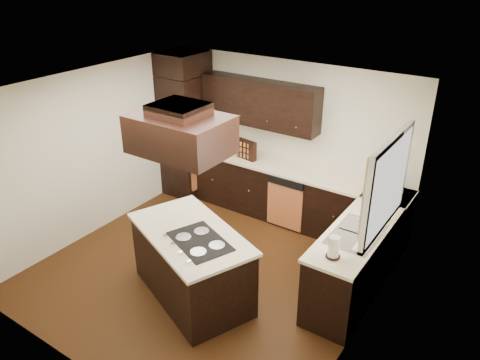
% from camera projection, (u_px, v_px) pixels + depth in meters
% --- Properties ---
extents(floor, '(4.20, 4.20, 0.02)m').
position_uv_depth(floor, '(210.00, 270.00, 6.44)').
color(floor, '#553013').
rests_on(floor, ground).
extents(ceiling, '(4.20, 4.20, 0.02)m').
position_uv_depth(ceiling, '(203.00, 90.00, 5.34)').
color(ceiling, white).
rests_on(ceiling, ground).
extents(wall_back, '(4.20, 0.02, 2.50)m').
position_uv_depth(wall_back, '(288.00, 139.00, 7.46)').
color(wall_back, white).
rests_on(wall_back, ground).
extents(wall_front, '(4.20, 0.02, 2.50)m').
position_uv_depth(wall_front, '(67.00, 274.00, 4.32)').
color(wall_front, white).
rests_on(wall_front, ground).
extents(wall_left, '(0.02, 4.20, 2.50)m').
position_uv_depth(wall_left, '(95.00, 152.00, 6.95)').
color(wall_left, white).
rests_on(wall_left, ground).
extents(wall_right, '(0.02, 4.20, 2.50)m').
position_uv_depth(wall_right, '(369.00, 240.00, 4.83)').
color(wall_right, white).
rests_on(wall_right, ground).
extents(oven_column, '(0.65, 0.75, 2.12)m').
position_uv_depth(oven_column, '(186.00, 135.00, 8.14)').
color(oven_column, black).
rests_on(oven_column, floor).
extents(wall_oven_face, '(0.05, 0.62, 0.78)m').
position_uv_depth(wall_oven_face, '(202.00, 136.00, 7.94)').
color(wall_oven_face, '#DC7B45').
rests_on(wall_oven_face, oven_column).
extents(base_cabinets_back, '(2.93, 0.60, 0.88)m').
position_uv_depth(base_cabinets_back, '(278.00, 192.00, 7.57)').
color(base_cabinets_back, black).
rests_on(base_cabinets_back, floor).
extents(base_cabinets_right, '(0.60, 2.40, 0.88)m').
position_uv_depth(base_cabinets_right, '(362.00, 253.00, 6.01)').
color(base_cabinets_right, black).
rests_on(base_cabinets_right, floor).
extents(countertop_back, '(2.93, 0.63, 0.04)m').
position_uv_depth(countertop_back, '(279.00, 166.00, 7.36)').
color(countertop_back, '#FFF4CE').
rests_on(countertop_back, base_cabinets_back).
extents(countertop_right, '(0.63, 2.40, 0.04)m').
position_uv_depth(countertop_right, '(366.00, 222.00, 5.82)').
color(countertop_right, '#FFF4CE').
rests_on(countertop_right, base_cabinets_right).
extents(upper_cabinets, '(2.00, 0.34, 0.72)m').
position_uv_depth(upper_cabinets, '(260.00, 103.00, 7.30)').
color(upper_cabinets, black).
rests_on(upper_cabinets, wall_back).
extents(dishwasher_front, '(0.60, 0.05, 0.72)m').
position_uv_depth(dishwasher_front, '(285.00, 206.00, 7.22)').
color(dishwasher_front, '#DC7B45').
rests_on(dishwasher_front, floor).
extents(window_frame, '(0.06, 1.32, 1.12)m').
position_uv_depth(window_frame, '(387.00, 185.00, 5.08)').
color(window_frame, white).
rests_on(window_frame, wall_right).
extents(window_pane, '(0.00, 1.20, 1.00)m').
position_uv_depth(window_pane, '(390.00, 185.00, 5.07)').
color(window_pane, white).
rests_on(window_pane, wall_right).
extents(curtain_left, '(0.02, 0.34, 0.90)m').
position_uv_depth(curtain_left, '(369.00, 194.00, 4.78)').
color(curtain_left, beige).
rests_on(curtain_left, wall_right).
extents(curtain_right, '(0.02, 0.34, 0.90)m').
position_uv_depth(curtain_right, '(395.00, 166.00, 5.41)').
color(curtain_right, beige).
rests_on(curtain_right, wall_right).
extents(sink_rim, '(0.52, 0.84, 0.01)m').
position_uv_depth(sink_rim, '(356.00, 234.00, 5.54)').
color(sink_rim, silver).
rests_on(sink_rim, countertop_right).
extents(island, '(1.83, 1.44, 0.88)m').
position_uv_depth(island, '(192.00, 265.00, 5.78)').
color(island, black).
rests_on(island, floor).
extents(island_top, '(1.91, 1.51, 0.04)m').
position_uv_depth(island_top, '(190.00, 234.00, 5.58)').
color(island_top, '#FFF4CE').
rests_on(island_top, island).
extents(cooktop, '(0.90, 0.76, 0.01)m').
position_uv_depth(cooktop, '(200.00, 241.00, 5.39)').
color(cooktop, black).
rests_on(cooktop, island_top).
extents(range_hood, '(1.05, 0.72, 0.42)m').
position_uv_depth(range_hood, '(180.00, 134.00, 5.03)').
color(range_hood, black).
rests_on(range_hood, ceiling).
extents(hood_duct, '(0.55, 0.50, 0.13)m').
position_uv_depth(hood_duct, '(179.00, 110.00, 4.91)').
color(hood_duct, black).
rests_on(hood_duct, ceiling).
extents(blender_base, '(0.15, 0.15, 0.10)m').
position_uv_depth(blender_base, '(226.00, 148.00, 7.86)').
color(blender_base, silver).
rests_on(blender_base, countertop_back).
extents(blender_pitcher, '(0.13, 0.13, 0.26)m').
position_uv_depth(blender_pitcher, '(225.00, 138.00, 7.78)').
color(blender_pitcher, silver).
rests_on(blender_pitcher, blender_base).
extents(spice_rack, '(0.39, 0.16, 0.31)m').
position_uv_depth(spice_rack, '(246.00, 150.00, 7.51)').
color(spice_rack, black).
rests_on(spice_rack, countertop_back).
extents(mixing_bowl, '(0.30, 0.30, 0.06)m').
position_uv_depth(mixing_bowl, '(219.00, 148.00, 7.90)').
color(mixing_bowl, white).
rests_on(mixing_bowl, countertop_back).
extents(soap_bottle, '(0.11, 0.12, 0.21)m').
position_uv_depth(soap_bottle, '(371.00, 209.00, 5.87)').
color(soap_bottle, white).
rests_on(soap_bottle, countertop_right).
extents(paper_towel, '(0.15, 0.15, 0.26)m').
position_uv_depth(paper_towel, '(334.00, 247.00, 5.05)').
color(paper_towel, white).
rests_on(paper_towel, countertop_right).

